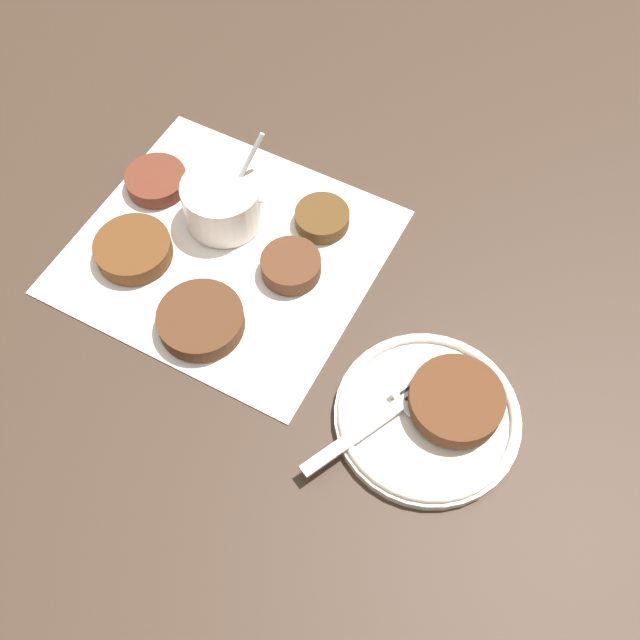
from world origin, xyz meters
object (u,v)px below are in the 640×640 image
fork (398,406)px  serving_plate (427,416)px  fritter_on_plate (456,400)px  sauce_bowl (224,204)px

fork → serving_plate: bearing=4.7°
serving_plate → fritter_on_plate: size_ratio=1.98×
sauce_bowl → fritter_on_plate: (0.28, -0.15, -0.00)m
fritter_on_plate → fork: 0.05m
fritter_on_plate → fork: fritter_on_plate is taller
sauce_bowl → serving_plate: bearing=-32.8°
serving_plate → fork: size_ratio=1.14×
sauce_bowl → fritter_on_plate: bearing=-28.5°
serving_plate → fritter_on_plate: 0.03m
serving_plate → fork: (-0.03, -0.00, 0.01)m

